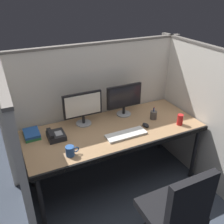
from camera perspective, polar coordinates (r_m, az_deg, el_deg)
ground_plane at (r=2.92m, az=3.14°, el=-19.21°), size 8.00×8.00×0.00m
cubicle_partition_rear at (r=2.99m, az=-3.27°, el=0.95°), size 2.21×0.06×1.57m
cubicle_partition_left at (r=2.35m, az=-21.01°, el=-9.24°), size 0.06×1.41×1.57m
cubicle_partition_right at (r=3.08m, az=18.19°, el=0.39°), size 0.06×1.41×1.57m
desk at (r=2.67m, az=0.58°, el=-4.92°), size 1.90×0.80×0.74m
office_chair at (r=2.29m, az=13.80°, el=-23.90°), size 0.52×0.52×0.97m
monitor_left at (r=2.66m, az=-6.79°, el=1.26°), size 0.43×0.17×0.37m
monitor_right at (r=2.85m, az=2.83°, el=3.26°), size 0.43×0.17×0.37m
keyboard_main at (r=2.55m, az=3.28°, el=-5.21°), size 0.43×0.15×0.02m
computer_mouse at (r=2.71m, az=7.80°, el=-3.02°), size 0.06×0.10×0.04m
soda_can at (r=2.81m, az=15.48°, el=-1.72°), size 0.07×0.07×0.12m
book_stack at (r=2.65m, az=-18.09°, el=-4.90°), size 0.15×0.21×0.05m
coffee_mug at (r=2.28m, az=-9.62°, el=-8.89°), size 0.13×0.08×0.09m
desk_phone at (r=2.55m, az=-12.94°, el=-5.31°), size 0.17×0.19×0.09m
pen_cup at (r=2.86m, az=9.59°, el=-0.71°), size 0.08×0.08×0.15m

